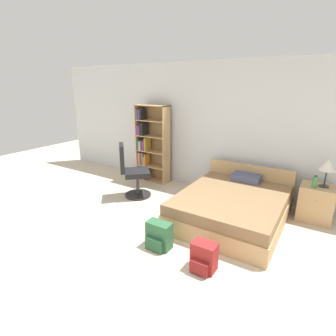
{
  "coord_description": "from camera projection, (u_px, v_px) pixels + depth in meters",
  "views": [
    {
      "loc": [
        1.73,
        -1.75,
        2.15
      ],
      "look_at": [
        -0.63,
        1.98,
        0.74
      ],
      "focal_mm": 28.0,
      "sensor_mm": 36.0,
      "label": 1
    }
  ],
  "objects": [
    {
      "name": "bookshelf",
      "position": [
        149.0,
        145.0,
        5.96
      ],
      "size": [
        0.76,
        0.31,
        1.73
      ],
      "color": "tan",
      "rests_on": "ground_plane"
    },
    {
      "name": "office_chair",
      "position": [
        132.0,
        173.0,
        5.14
      ],
      "size": [
        0.72,
        0.72,
        1.07
      ],
      "color": "#232326",
      "rests_on": "ground_plane"
    },
    {
      "name": "backpack_red",
      "position": [
        204.0,
        257.0,
        3.14
      ],
      "size": [
        0.29,
        0.26,
        0.36
      ],
      "color": "maroon",
      "rests_on": "ground_plane"
    },
    {
      "name": "wall_back",
      "position": [
        229.0,
        130.0,
        5.15
      ],
      "size": [
        9.0,
        0.06,
        2.6
      ],
      "color": "silver",
      "rests_on": "ground_plane"
    },
    {
      "name": "water_bottle",
      "position": [
        315.0,
        182.0,
        4.12
      ],
      "size": [
        0.07,
        0.07,
        0.2
      ],
      "color": "#3F8C4C",
      "rests_on": "nightstand"
    },
    {
      "name": "ground_plane",
      "position": [
        121.0,
        284.0,
        2.95
      ],
      "size": [
        14.0,
        14.0,
        0.0
      ],
      "primitive_type": "plane",
      "color": "beige"
    },
    {
      "name": "nightstand",
      "position": [
        316.0,
        203.0,
        4.3
      ],
      "size": [
        0.52,
        0.48,
        0.59
      ],
      "color": "tan",
      "rests_on": "ground_plane"
    },
    {
      "name": "table_lamp",
      "position": [
        328.0,
        166.0,
        4.07
      ],
      "size": [
        0.25,
        0.25,
        0.45
      ],
      "color": "#333333",
      "rests_on": "nightstand"
    },
    {
      "name": "bed",
      "position": [
        233.0,
        205.0,
        4.33
      ],
      "size": [
        1.58,
        1.94,
        0.72
      ],
      "color": "tan",
      "rests_on": "ground_plane"
    },
    {
      "name": "backpack_green",
      "position": [
        159.0,
        236.0,
        3.57
      ],
      "size": [
        0.34,
        0.24,
        0.38
      ],
      "color": "#2D603D",
      "rests_on": "ground_plane"
    }
  ]
}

